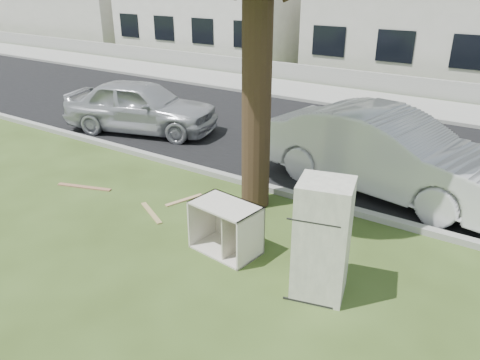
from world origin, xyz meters
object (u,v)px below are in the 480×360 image
Objects in this scene: fridge at (322,240)px; car_center at (386,152)px; car_left at (141,106)px; cabinet at (226,228)px.

car_center is at bearing 81.10° from fridge.
car_left is at bearing 136.92° from fridge.
fridge is at bearing 1.34° from cabinet.
cabinet is at bearing -141.22° from car_left.
car_center is (1.34, 3.73, 0.42)m from cabinet.
cabinet is 0.21× the size of car_center.
fridge reaches higher than cabinet.
car_left reaches higher than cabinet.
car_center is at bearing -107.96° from car_left.
car_center reaches higher than cabinet.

